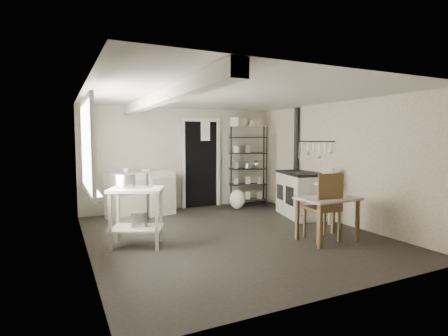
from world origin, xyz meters
name	(u,v)px	position (x,y,z in m)	size (l,w,h in m)	color
floor	(232,235)	(0.00, 0.00, 0.00)	(5.00, 5.00, 0.00)	black
ceiling	(232,96)	(0.00, 0.00, 2.30)	(5.00, 5.00, 0.00)	beige
wall_back	(182,159)	(0.00, 2.50, 1.15)	(4.50, 0.02, 2.30)	#B1AA97
wall_front	(345,184)	(0.00, -2.50, 1.15)	(4.50, 0.02, 2.30)	#B1AA97
wall_left	(86,172)	(-2.25, 0.00, 1.15)	(0.02, 5.00, 2.30)	#B1AA97
wall_right	(336,162)	(2.25, 0.00, 1.15)	(0.02, 5.00, 2.30)	#B1AA97
window	(86,146)	(-2.22, 0.20, 1.50)	(0.12, 1.76, 1.28)	silver
doorway	(201,164)	(0.45, 2.47, 1.00)	(0.96, 0.10, 2.08)	silver
ceiling_beam	(160,98)	(-1.20, 0.00, 2.20)	(0.18, 5.00, 0.18)	silver
wallpaper_panel	(335,162)	(2.24, 0.00, 1.15)	(0.01, 5.00, 2.30)	beige
utensil_rail	(313,141)	(2.19, 0.60, 1.55)	(0.06, 1.20, 0.44)	silver
prep_table	(137,220)	(-1.56, 0.06, 0.40)	(0.77, 0.55, 0.88)	silver
stockpot	(126,184)	(-1.70, 0.11, 0.94)	(0.27, 0.27, 0.30)	silver
saucepan	(147,190)	(-1.41, 0.03, 0.85)	(0.18, 0.18, 0.10)	silver
bucket	(139,221)	(-1.52, 0.07, 0.39)	(0.24, 0.24, 0.26)	silver
base_cabinets	(141,194)	(-1.05, 2.06, 0.46)	(1.41, 0.60, 0.93)	silver
mixing_bowl	(146,171)	(-0.96, 1.96, 0.95)	(0.28, 0.28, 0.07)	white
counter_cup	(126,171)	(-1.37, 1.94, 0.97)	(0.12, 0.12, 0.10)	white
shelf_rack	(248,166)	(1.57, 2.23, 0.95)	(0.89, 0.35, 1.89)	black
shelf_jar	(237,149)	(1.30, 2.25, 1.36)	(0.08, 0.08, 0.18)	white
storage_box_a	(239,121)	(1.33, 2.25, 2.01)	(0.31, 0.27, 0.21)	beige
storage_box_b	(255,123)	(1.75, 2.23, 1.99)	(0.26, 0.24, 0.17)	beige
stove	(300,195)	(1.92, 0.65, 0.44)	(0.65, 1.17, 0.92)	silver
stovepipe	(296,139)	(2.16, 1.13, 1.59)	(0.12, 0.12, 1.54)	black
side_ledge	(329,202)	(1.95, -0.17, 0.43)	(0.52, 0.28, 0.79)	silver
oats_box	(328,171)	(1.93, -0.14, 1.01)	(0.11, 0.19, 0.28)	beige
work_table	(327,217)	(1.21, -0.94, 0.38)	(0.91, 0.63, 0.69)	#BDB1A1
table_cup	(343,189)	(1.47, -0.99, 0.81)	(0.10, 0.10, 0.09)	white
chair	(322,210)	(1.16, -0.87, 0.48)	(0.45, 0.47, 1.08)	brown
flour_sack	(237,199)	(1.09, 1.85, 0.24)	(0.37, 0.32, 0.45)	white
floor_crock	(300,219)	(1.53, 0.15, 0.07)	(0.12, 0.12, 0.15)	white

